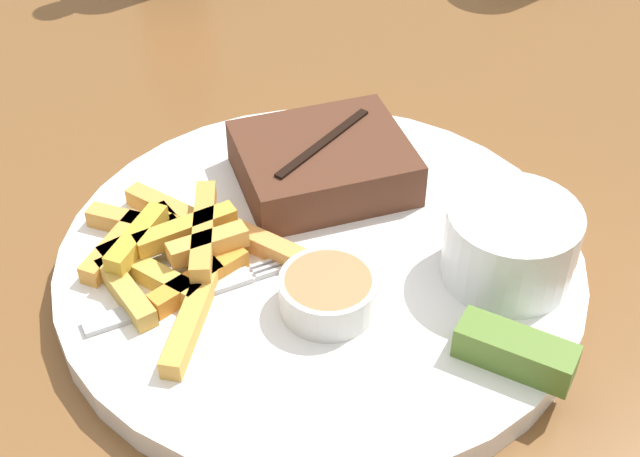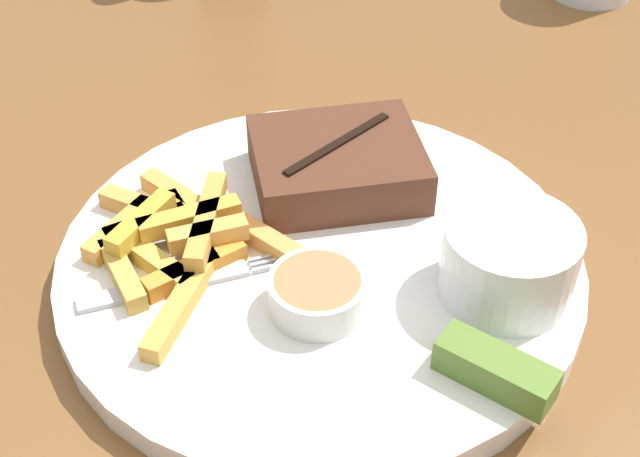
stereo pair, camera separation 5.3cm
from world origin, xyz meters
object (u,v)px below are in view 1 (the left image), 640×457
at_px(steak_portion, 319,163).
at_px(dipping_sauce_cup, 328,292).
at_px(fork_utensil, 187,295).
at_px(dinner_plate, 320,264).
at_px(coleslaw_cup, 511,239).
at_px(pickle_spear, 515,351).

distance_m(steak_portion, dipping_sauce_cup, 0.12).
relative_size(steak_portion, fork_utensil, 1.07).
relative_size(dinner_plate, dipping_sauce_cup, 5.75).
bearing_deg(steak_portion, dinner_plate, -88.00).
xyz_separation_m(coleslaw_cup, pickle_spear, (-0.00, -0.07, -0.02)).
distance_m(coleslaw_cup, pickle_spear, 0.07).
height_order(coleslaw_cup, dipping_sauce_cup, coleslaw_cup).
distance_m(pickle_spear, fork_utensil, 0.19).
bearing_deg(dipping_sauce_cup, fork_utensil, 175.96).
bearing_deg(steak_portion, fork_utensil, -123.41).
bearing_deg(dinner_plate, steak_portion, 92.00).
distance_m(dipping_sauce_cup, pickle_spear, 0.11).
relative_size(pickle_spear, fork_utensil, 0.54).
bearing_deg(dinner_plate, pickle_spear, -38.51).
bearing_deg(coleslaw_cup, pickle_spear, -93.87).
bearing_deg(dipping_sauce_cup, pickle_spear, -21.20).
height_order(dinner_plate, dipping_sauce_cup, dipping_sauce_cup).
height_order(steak_portion, coleslaw_cup, coleslaw_cup).
distance_m(dinner_plate, pickle_spear, 0.14).
bearing_deg(fork_utensil, coleslaw_cup, -19.79).
relative_size(coleslaw_cup, pickle_spear, 1.16).
distance_m(steak_portion, fork_utensil, 0.13).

